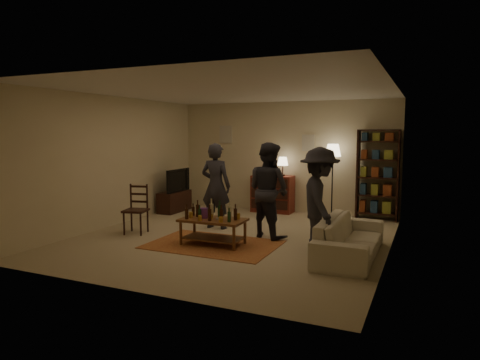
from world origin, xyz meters
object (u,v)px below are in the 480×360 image
Objects in this scene: dining_chair at (137,207)px; tv_stand at (175,196)px; bookshelf at (378,174)px; dresser at (273,193)px; person_by_sofa at (319,200)px; floor_lamp at (333,155)px; sofa at (350,238)px; person_left at (216,186)px; coffee_table at (213,222)px; person_right at (269,190)px.

dining_chair is 0.91× the size of tv_stand.
dresser is at bearing -178.43° from bookshelf.
dresser is 3.65m from person_by_sofa.
floor_lamp is at bearing 30.93° from dining_chair.
dresser is 0.79× the size of person_by_sofa.
dining_chair is 4.07m from sofa.
person_left reaches higher than dining_chair.
floor_lamp is 2.90m from person_left.
bookshelf is 0.97× the size of sofa.
dining_chair is at bearing 66.70° from person_by_sofa.
coffee_table is at bearing 114.94° from person_left.
floor_lamp is 3.12m from person_by_sofa.
dresser is 0.81× the size of floor_lamp.
dining_chair reaches higher than sofa.
floor_lamp reaches higher than dresser.
person_left is (-1.92, -2.10, -0.56)m from floor_lamp.
floor_lamp is at bearing -2.48° from dresser.
person_by_sofa is at bearing -12.71° from dining_chair.
person_left is (-2.90, -2.23, -0.17)m from bookshelf.
tv_stand reaches higher than sofa.
person_by_sofa is at bearing 158.60° from person_left.
bookshelf reaches higher than coffee_table.
person_left reaches higher than tv_stand.
person_left reaches higher than floor_lamp.
coffee_table is 1.39m from person_left.
bookshelf reaches higher than person_by_sofa.
tv_stand is 3.95m from floor_lamp.
dining_chair is 2.58m from person_right.
person_right is at bearing 168.12° from person_left.
person_right reaches higher than person_by_sofa.
floor_lamp is 3.38m from sofa.
sofa is (2.39, -3.11, -0.17)m from dresser.
bookshelf is 1.19× the size of floor_lamp.
coffee_table is at bearing 96.04° from sofa.
bookshelf is 1.16× the size of person_left.
bookshelf reaches higher than person_left.
floor_lamp is 2.52m from person_right.
person_right reaches higher than dresser.
person_by_sofa is (0.43, -3.03, -0.57)m from floor_lamp.
dresser reaches higher than sofa.
person_by_sofa reaches higher than tv_stand.
sofa is at bearing 161.82° from person_left.
person_by_sofa is (1.89, -3.10, 0.38)m from dresser.
floor_lamp is (1.46, -0.06, 0.95)m from dresser.
dresser is 3.93m from sofa.
person_left is (-0.46, -2.16, 0.39)m from dresser.
floor_lamp is (-0.98, -0.13, 0.40)m from bookshelf.
sofa is (-0.05, -3.18, -0.73)m from bookshelf.
bookshelf is 3.66m from person_left.
sofa is at bearing -116.12° from person_by_sofa.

